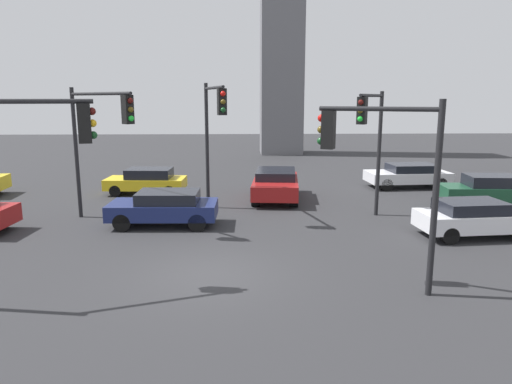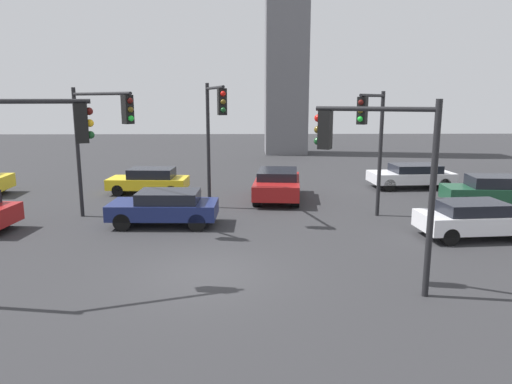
{
  "view_description": "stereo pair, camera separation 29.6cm",
  "coord_description": "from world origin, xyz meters",
  "px_view_note": "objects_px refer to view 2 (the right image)",
  "views": [
    {
      "loc": [
        0.91,
        -12.72,
        4.93
      ],
      "look_at": [
        1.55,
        5.05,
        1.37
      ],
      "focal_mm": 32.84,
      "sensor_mm": 36.0,
      "label": 1
    },
    {
      "loc": [
        1.2,
        -12.73,
        4.93
      ],
      "look_at": [
        1.55,
        5.05,
        1.37
      ],
      "focal_mm": 32.84,
      "sensor_mm": 36.0,
      "label": 2
    }
  ],
  "objects_px": {
    "car_0": "(491,191)",
    "car_2": "(412,175)",
    "traffic_light_0": "(372,130)",
    "car_6": "(277,184)",
    "car_4": "(149,180)",
    "car_3": "(165,207)",
    "traffic_light_3": "(100,127)",
    "traffic_light_4": "(376,156)",
    "traffic_light_1": "(214,122)",
    "car_1": "(475,218)"
  },
  "relations": [
    {
      "from": "traffic_light_4",
      "to": "car_2",
      "type": "bearing_deg",
      "value": -87.35
    },
    {
      "from": "car_4",
      "to": "car_1",
      "type": "bearing_deg",
      "value": 151.31
    },
    {
      "from": "traffic_light_0",
      "to": "car_2",
      "type": "height_order",
      "value": "traffic_light_0"
    },
    {
      "from": "car_4",
      "to": "traffic_light_3",
      "type": "bearing_deg",
      "value": 88.89
    },
    {
      "from": "car_0",
      "to": "traffic_light_3",
      "type": "bearing_deg",
      "value": 13.95
    },
    {
      "from": "car_2",
      "to": "traffic_light_0",
      "type": "bearing_deg",
      "value": 55.94
    },
    {
      "from": "traffic_light_1",
      "to": "traffic_light_4",
      "type": "distance_m",
      "value": 9.19
    },
    {
      "from": "car_3",
      "to": "car_6",
      "type": "relative_size",
      "value": 0.86
    },
    {
      "from": "traffic_light_4",
      "to": "car_3",
      "type": "distance_m",
      "value": 9.47
    },
    {
      "from": "traffic_light_0",
      "to": "car_3",
      "type": "xyz_separation_m",
      "value": [
        -8.14,
        -0.32,
        -2.99
      ]
    },
    {
      "from": "car_0",
      "to": "car_2",
      "type": "height_order",
      "value": "car_0"
    },
    {
      "from": "car_0",
      "to": "traffic_light_0",
      "type": "bearing_deg",
      "value": 25.84
    },
    {
      "from": "car_4",
      "to": "car_6",
      "type": "relative_size",
      "value": 0.85
    },
    {
      "from": "traffic_light_1",
      "to": "car_0",
      "type": "bearing_deg",
      "value": 79.83
    },
    {
      "from": "traffic_light_1",
      "to": "car_6",
      "type": "distance_m",
      "value": 5.32
    },
    {
      "from": "traffic_light_3",
      "to": "car_1",
      "type": "distance_m",
      "value": 14.28
    },
    {
      "from": "car_0",
      "to": "car_4",
      "type": "xyz_separation_m",
      "value": [
        -16.27,
        3.66,
        -0.08
      ]
    },
    {
      "from": "traffic_light_3",
      "to": "car_0",
      "type": "xyz_separation_m",
      "value": [
        16.73,
        2.61,
        -3.08
      ]
    },
    {
      "from": "car_3",
      "to": "car_1",
      "type": "bearing_deg",
      "value": 172.16
    },
    {
      "from": "traffic_light_3",
      "to": "car_4",
      "type": "bearing_deg",
      "value": 130.97
    },
    {
      "from": "car_1",
      "to": "car_4",
      "type": "xyz_separation_m",
      "value": [
        -13.32,
        8.26,
        -0.0
      ]
    },
    {
      "from": "traffic_light_0",
      "to": "car_6",
      "type": "height_order",
      "value": "traffic_light_0"
    },
    {
      "from": "traffic_light_0",
      "to": "car_0",
      "type": "distance_m",
      "value": 7.27
    },
    {
      "from": "car_6",
      "to": "car_4",
      "type": "bearing_deg",
      "value": -97.57
    },
    {
      "from": "car_0",
      "to": "car_4",
      "type": "bearing_deg",
      "value": -7.62
    },
    {
      "from": "traffic_light_1",
      "to": "car_2",
      "type": "relative_size",
      "value": 1.21
    },
    {
      "from": "car_3",
      "to": "car_6",
      "type": "distance_m",
      "value": 6.73
    },
    {
      "from": "car_6",
      "to": "traffic_light_3",
      "type": "bearing_deg",
      "value": -50.78
    },
    {
      "from": "traffic_light_1",
      "to": "car_0",
      "type": "relative_size",
      "value": 1.35
    },
    {
      "from": "traffic_light_0",
      "to": "traffic_light_3",
      "type": "bearing_deg",
      "value": -56.11
    },
    {
      "from": "traffic_light_4",
      "to": "car_4",
      "type": "distance_m",
      "value": 15.46
    },
    {
      "from": "car_1",
      "to": "car_4",
      "type": "height_order",
      "value": "car_4"
    },
    {
      "from": "traffic_light_3",
      "to": "car_3",
      "type": "relative_size",
      "value": 1.27
    },
    {
      "from": "car_3",
      "to": "car_4",
      "type": "distance_m",
      "value": 6.62
    },
    {
      "from": "car_2",
      "to": "car_4",
      "type": "distance_m",
      "value": 14.42
    },
    {
      "from": "traffic_light_4",
      "to": "car_6",
      "type": "height_order",
      "value": "traffic_light_4"
    },
    {
      "from": "traffic_light_4",
      "to": "car_0",
      "type": "xyz_separation_m",
      "value": [
        7.87,
        9.01,
        -2.71
      ]
    },
    {
      "from": "car_0",
      "to": "car_4",
      "type": "relative_size",
      "value": 1.0
    },
    {
      "from": "traffic_light_0",
      "to": "car_6",
      "type": "distance_m",
      "value": 6.33
    },
    {
      "from": "car_2",
      "to": "car_6",
      "type": "bearing_deg",
      "value": 16.77
    },
    {
      "from": "car_2",
      "to": "car_4",
      "type": "relative_size",
      "value": 1.11
    },
    {
      "from": "traffic_light_4",
      "to": "car_3",
      "type": "height_order",
      "value": "traffic_light_4"
    },
    {
      "from": "traffic_light_0",
      "to": "traffic_light_4",
      "type": "relative_size",
      "value": 1.06
    },
    {
      "from": "car_0",
      "to": "car_4",
      "type": "height_order",
      "value": "car_0"
    },
    {
      "from": "traffic_light_0",
      "to": "car_1",
      "type": "height_order",
      "value": "traffic_light_0"
    },
    {
      "from": "traffic_light_4",
      "to": "car_1",
      "type": "distance_m",
      "value": 7.17
    },
    {
      "from": "car_4",
      "to": "car_6",
      "type": "distance_m",
      "value": 6.83
    },
    {
      "from": "traffic_light_3",
      "to": "car_0",
      "type": "relative_size",
      "value": 1.29
    },
    {
      "from": "traffic_light_0",
      "to": "car_4",
      "type": "relative_size",
      "value": 1.26
    },
    {
      "from": "car_0",
      "to": "car_1",
      "type": "relative_size",
      "value": 1.0
    }
  ]
}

